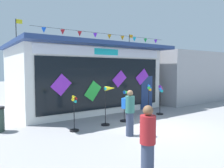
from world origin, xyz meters
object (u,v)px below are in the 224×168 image
object	(u,v)px
wind_spinner_right	(161,96)
person_near_camera	(129,112)
person_mid_plaza	(148,144)
kite_shop_building	(83,77)
wind_spinner_far_left	(74,113)
wind_spinner_left	(109,99)
wind_spinner_center_right	(149,99)
wind_spinner_center_left	(126,105)

from	to	relation	value
wind_spinner_right	person_near_camera	distance (m)	4.14
person_near_camera	person_mid_plaza	xyz separation A→B (m)	(-1.74, -2.74, -0.03)
kite_shop_building	wind_spinner_right	distance (m)	5.01
person_mid_plaza	wind_spinner_far_left	bearing A→B (deg)	65.41
wind_spinner_left	wind_spinner_right	world-z (taller)	wind_spinner_left
person_near_camera	kite_shop_building	bearing A→B (deg)	51.36
kite_shop_building	wind_spinner_right	world-z (taller)	kite_shop_building
wind_spinner_left	wind_spinner_center_right	xyz separation A→B (m)	(2.44, 0.01, -0.21)
wind_spinner_left	person_near_camera	distance (m)	1.74
wind_spinner_center_left	wind_spinner_center_right	bearing A→B (deg)	-2.57
wind_spinner_center_left	person_mid_plaza	size ratio (longest dim) A/B	0.86
wind_spinner_center_left	kite_shop_building	bearing A→B (deg)	89.75
wind_spinner_far_left	person_mid_plaza	size ratio (longest dim) A/B	0.85
wind_spinner_right	person_near_camera	xyz separation A→B (m)	(-3.68, -1.88, -0.13)
wind_spinner_far_left	wind_spinner_center_left	world-z (taller)	wind_spinner_center_left
wind_spinner_center_left	person_near_camera	world-z (taller)	person_near_camera
wind_spinner_center_right	wind_spinner_center_left	bearing A→B (deg)	177.43
wind_spinner_left	person_mid_plaza	xyz separation A→B (m)	(-1.97, -4.44, -0.30)
wind_spinner_center_left	wind_spinner_center_right	distance (m)	1.43
person_near_camera	wind_spinner_left	bearing A→B (deg)	55.22
wind_spinner_center_right	wind_spinner_right	world-z (taller)	wind_spinner_center_right
kite_shop_building	wind_spinner_left	xyz separation A→B (m)	(-1.03, -4.48, -0.77)
wind_spinner_right	wind_spinner_left	bearing A→B (deg)	-177.03
kite_shop_building	wind_spinner_left	size ratio (longest dim) A/B	5.01
wind_spinner_right	person_mid_plaza	size ratio (longest dim) A/B	0.95
wind_spinner_left	person_mid_plaza	distance (m)	4.87
wind_spinner_far_left	person_near_camera	world-z (taller)	person_near_camera
wind_spinner_center_left	wind_spinner_center_right	world-z (taller)	wind_spinner_center_right
wind_spinner_left	wind_spinner_center_right	bearing A→B (deg)	0.23
kite_shop_building	person_mid_plaza	xyz separation A→B (m)	(-3.00, -8.92, -1.07)
wind_spinner_center_left	wind_spinner_right	bearing A→B (deg)	2.47
wind_spinner_left	person_mid_plaza	size ratio (longest dim) A/B	1.01
kite_shop_building	person_near_camera	bearing A→B (deg)	-101.56
wind_spinner_center_left	person_mid_plaza	xyz separation A→B (m)	(-2.99, -4.52, 0.07)
person_mid_plaza	wind_spinner_right	bearing A→B (deg)	20.11
wind_spinner_left	wind_spinner_center_left	bearing A→B (deg)	4.16
wind_spinner_far_left	wind_spinner_right	xyz separation A→B (m)	(5.10, 0.24, 0.30)
wind_spinner_center_left	wind_spinner_center_right	xyz separation A→B (m)	(1.42, -0.06, 0.16)
kite_shop_building	wind_spinner_left	bearing A→B (deg)	-103.00
wind_spinner_far_left	person_near_camera	xyz separation A→B (m)	(1.42, -1.65, 0.17)
wind_spinner_left	wind_spinner_center_left	world-z (taller)	wind_spinner_left
wind_spinner_center_right	person_near_camera	bearing A→B (deg)	-147.27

